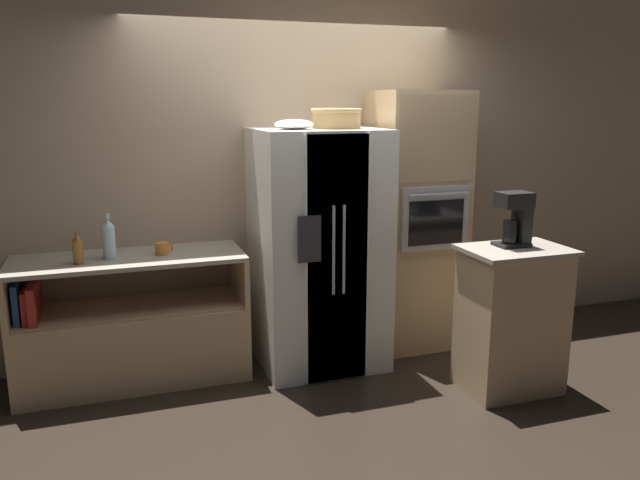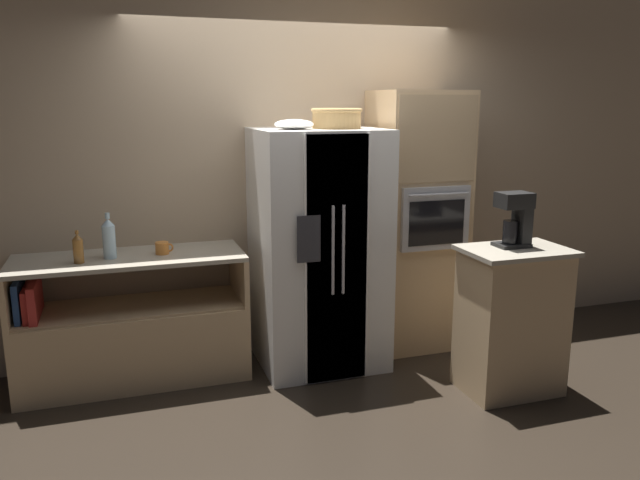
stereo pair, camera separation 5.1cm
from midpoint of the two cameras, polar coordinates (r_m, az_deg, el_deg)
name	(u,v)px [view 1 (the left image)]	position (r m, az deg, el deg)	size (l,w,h in m)	color
ground_plane	(315,362)	(4.80, -0.75, -11.07)	(20.00, 20.00, 0.00)	black
wall_back	(296,170)	(4.87, -2.51, 6.37)	(12.00, 0.06, 2.80)	tan
counter_left	(132,336)	(4.61, -17.14, -8.42)	(1.55, 0.60, 0.89)	tan
refrigerator	(318,249)	(4.56, -0.47, -0.82)	(0.89, 0.84, 1.74)	white
wall_oven	(416,221)	(4.96, 8.45, 1.75)	(0.67, 0.64, 2.01)	tan
island_counter	(511,319)	(4.39, 16.76, -6.96)	(0.68, 0.48, 0.99)	tan
wicker_basket	(336,118)	(4.45, 1.17, 11.13)	(0.36, 0.36, 0.14)	tan
fruit_bowl	(294,124)	(4.32, -2.74, 10.53)	(0.27, 0.27, 0.07)	white
bottle_tall	(78,249)	(4.33, -21.59, -0.78)	(0.07, 0.07, 0.22)	brown
bottle_short	(109,239)	(4.39, -19.08, 0.11)	(0.09, 0.09, 0.31)	silver
mug	(162,248)	(4.43, -14.54, -0.75)	(0.12, 0.09, 0.08)	orange
coffee_maker	(517,216)	(4.28, 17.20, 2.12)	(0.21, 0.16, 0.36)	black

